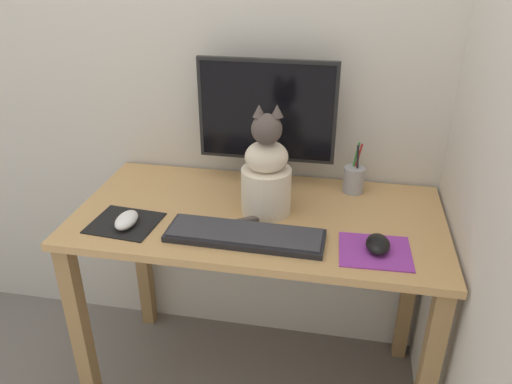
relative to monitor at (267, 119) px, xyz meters
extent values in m
plane|color=slate|center=(0.01, -0.20, -1.00)|extent=(12.00, 12.00, 0.00)
cube|color=beige|center=(0.01, 0.13, 0.25)|extent=(7.00, 0.04, 2.50)
cube|color=beige|center=(0.62, -0.20, 0.25)|extent=(0.04, 7.00, 2.50)
cube|color=tan|center=(0.01, -0.20, -0.26)|extent=(1.16, 0.59, 0.02)
cube|color=olive|center=(-0.53, -0.45, -0.63)|extent=(0.05, 0.05, 0.73)
cube|color=olive|center=(-0.53, 0.06, -0.63)|extent=(0.05, 0.05, 0.73)
cube|color=olive|center=(0.55, 0.06, -0.63)|extent=(0.05, 0.05, 0.73)
cylinder|color=black|center=(0.00, 0.00, -0.24)|extent=(0.17, 0.17, 0.01)
cylinder|color=black|center=(0.00, 0.00, -0.19)|extent=(0.04, 0.04, 0.09)
cube|color=black|center=(0.00, 0.00, 0.03)|extent=(0.46, 0.02, 0.34)
cube|color=black|center=(0.00, -0.01, 0.03)|extent=(0.44, 0.00, 0.32)
cube|color=black|center=(0.00, -0.36, -0.24)|extent=(0.46, 0.15, 0.02)
cube|color=#333338|center=(0.00, -0.36, -0.22)|extent=(0.45, 0.13, 0.01)
cube|color=black|center=(-0.38, -0.34, -0.24)|extent=(0.21, 0.19, 0.00)
cube|color=purple|center=(0.37, -0.36, -0.24)|extent=(0.20, 0.18, 0.00)
ellipsoid|color=white|center=(-0.37, -0.36, -0.22)|extent=(0.06, 0.11, 0.04)
ellipsoid|color=black|center=(0.38, -0.35, -0.22)|extent=(0.07, 0.10, 0.04)
cylinder|color=beige|center=(0.03, -0.18, -0.17)|extent=(0.19, 0.19, 0.15)
ellipsoid|color=beige|center=(0.03, -0.18, -0.06)|extent=(0.15, 0.14, 0.10)
sphere|color=#4C423D|center=(0.03, -0.20, 0.04)|extent=(0.11, 0.11, 0.09)
cone|color=#4C423D|center=(0.01, -0.20, 0.09)|extent=(0.04, 0.04, 0.04)
cone|color=#4C423D|center=(0.06, -0.19, 0.09)|extent=(0.04, 0.04, 0.04)
cylinder|color=#4C423D|center=(0.01, -0.26, -0.23)|extent=(0.18, 0.13, 0.02)
cylinder|color=#99999E|center=(0.30, 0.01, -0.20)|extent=(0.07, 0.07, 0.09)
cylinder|color=red|center=(0.31, 0.02, -0.14)|extent=(0.03, 0.02, 0.14)
cylinder|color=green|center=(0.30, 0.02, -0.14)|extent=(0.03, 0.01, 0.14)
cylinder|color=black|center=(0.31, 0.00, -0.14)|extent=(0.02, 0.02, 0.14)
camera|label=1|loc=(0.26, -1.56, 0.54)|focal=35.00mm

